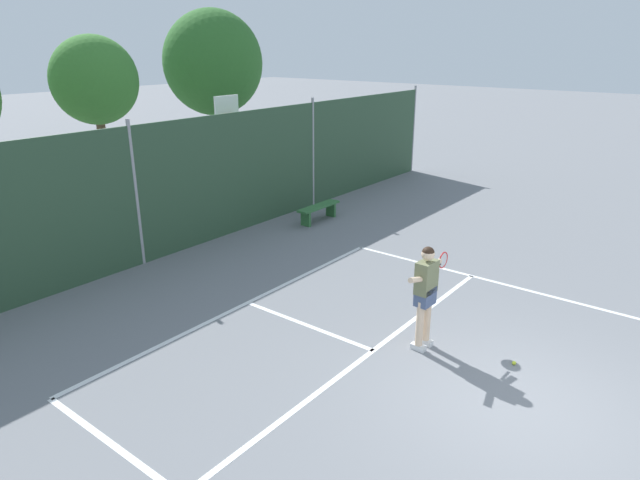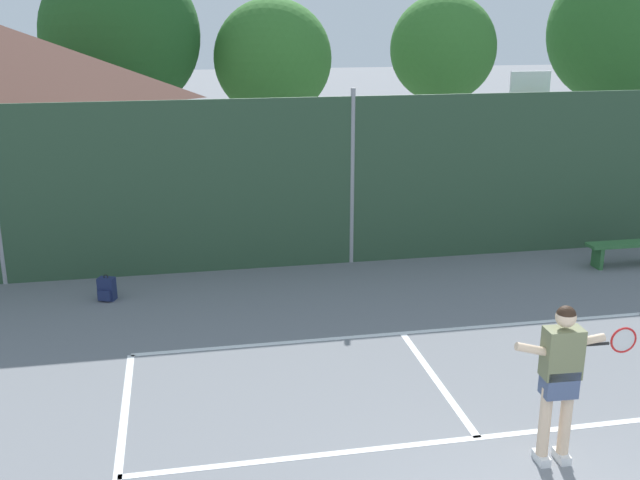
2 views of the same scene
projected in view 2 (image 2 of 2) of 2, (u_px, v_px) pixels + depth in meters
name	position (u px, v px, depth m)	size (l,w,h in m)	color
chainlink_fence	(352.00, 182.00, 14.41)	(26.09, 0.09, 3.41)	#2D4C33
basketball_hoop	(526.00, 129.00, 16.31)	(0.90, 0.67, 3.55)	yellow
treeline_backdrop	(346.00, 41.00, 23.93)	(26.45, 4.48, 6.58)	brown
tennis_player	(561.00, 370.00, 8.00)	(1.44, 0.27, 1.85)	silver
backpack_navy	(107.00, 289.00, 12.89)	(0.33, 0.31, 0.46)	navy
courtside_bench	(627.00, 248.00, 14.56)	(1.60, 0.36, 0.48)	#336B38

